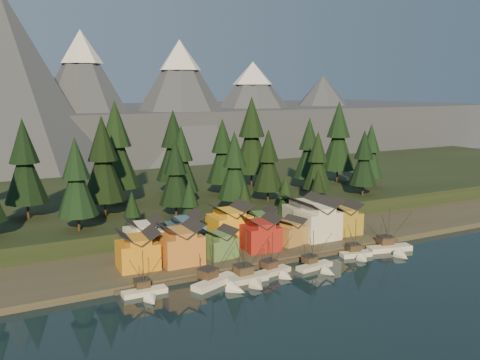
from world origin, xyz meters
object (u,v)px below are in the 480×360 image
house_front_0 (138,248)px  boat_3 (277,266)px  boat_5 (358,249)px  boat_0 (146,287)px  boat_1 (220,277)px  house_front_1 (180,242)px  boat_2 (250,272)px  boat_6 (393,244)px  house_back_0 (143,236)px  house_back_1 (185,231)px  boat_4 (318,262)px

house_front_0 → boat_3: bearing=-24.9°
boat_5 → boat_0: bearing=-168.4°
boat_3 → boat_5: size_ratio=1.00×
boat_1 → boat_3: 14.88m
house_front_1 → boat_2: bearing=-57.4°
house_front_1 → boat_6: bearing=-14.3°
house_back_0 → boat_3: bearing=-40.0°
house_front_1 → boat_1: bearing=-77.2°
boat_1 → boat_3: boat_1 is taller
boat_2 → house_front_0: bearing=139.2°
boat_3 → house_back_1: house_back_1 is taller
house_front_0 → boat_6: bearing=-9.6°
boat_1 → boat_2: 6.91m
boat_6 → house_back_0: 64.92m
boat_1 → boat_4: boat_1 is taller
boat_0 → house_front_1: size_ratio=1.07×
boat_3 → boat_5: boat_3 is taller
boat_6 → house_front_0: boat_6 is taller
house_front_1 → house_back_0: 11.61m
boat_6 → house_front_0: 66.25m
house_back_0 → house_back_1: 10.66m
boat_0 → boat_5: (55.97, -1.10, 0.29)m
house_front_0 → house_back_0: size_ratio=1.01×
boat_1 → boat_6: (50.92, 0.22, 0.10)m
house_front_0 → boat_4: bearing=-20.0°
boat_5 → house_back_1: size_ratio=1.10×
boat_0 → boat_5: 55.98m
boat_6 → house_front_1: size_ratio=1.36×
house_front_0 → house_back_1: 16.55m
boat_2 → boat_6: bearing=1.9°
boat_0 → house_back_0: (6.93, 22.34, 4.63)m
boat_2 → house_back_1: house_back_1 is taller
boat_4 → boat_5: size_ratio=0.98×
boat_0 → boat_3: boat_3 is taller
boat_3 → house_front_1: size_ratio=1.11×
boat_4 → house_back_1: house_back_1 is taller
boat_3 → house_front_1: house_front_1 is taller
boat_1 → house_front_1: bearing=80.5°
boat_4 → house_front_1: 33.16m
boat_4 → house_front_0: 42.66m
boat_0 → boat_5: size_ratio=0.97×
boat_0 → boat_6: size_ratio=0.79×
boat_1 → boat_4: 25.44m
boat_3 → boat_4: (10.52, -1.71, -0.25)m
boat_0 → house_back_1: bearing=51.7°
boat_6 → house_back_0: boat_6 is taller
boat_3 → house_front_1: (-18.04, 14.43, 4.53)m
boat_1 → boat_5: (40.00, 1.30, -0.02)m
boat_4 → boat_5: (14.61, 2.72, 0.31)m
boat_1 → boat_2: size_ratio=1.02×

